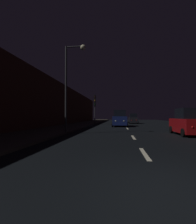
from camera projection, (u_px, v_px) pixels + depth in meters
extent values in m
cube|color=black|center=(125.00, 125.00, 27.81)|extent=(26.98, 84.00, 0.02)
cube|color=#38332B|center=(81.00, 124.00, 28.69)|extent=(4.40, 84.00, 0.15)
cube|color=#472319|center=(58.00, 104.00, 25.61)|extent=(0.80, 63.00, 6.43)
cube|color=beige|center=(145.00, 154.00, 6.48)|extent=(0.16, 2.20, 0.01)
cube|color=beige|center=(133.00, 137.00, 11.47)|extent=(0.16, 2.20, 0.01)
cube|color=beige|center=(127.00, 129.00, 19.48)|extent=(0.16, 2.20, 0.01)
cube|color=beige|center=(126.00, 127.00, 22.70)|extent=(0.16, 2.20, 0.01)
cube|color=beige|center=(124.00, 123.00, 34.02)|extent=(0.16, 2.20, 0.01)
cylinder|color=#38383A|center=(95.00, 115.00, 29.12)|extent=(0.12, 0.12, 3.09)
cube|color=black|center=(95.00, 101.00, 29.18)|extent=(0.34, 0.37, 1.90)
sphere|color=black|center=(95.00, 97.00, 29.02)|extent=(0.22, 0.22, 0.22)
sphere|color=orange|center=(95.00, 101.00, 29.00)|extent=(0.22, 0.22, 0.22)
sphere|color=black|center=(95.00, 104.00, 28.99)|extent=(0.22, 0.22, 0.22)
cylinder|color=#2D2D30|center=(66.00, 90.00, 13.91)|extent=(0.16, 0.16, 7.08)
cylinder|color=#2D2D30|center=(75.00, 47.00, 13.91)|extent=(1.40, 0.10, 0.10)
sphere|color=beige|center=(83.00, 47.00, 13.83)|extent=(0.44, 0.44, 0.44)
cube|color=#141E51|center=(120.00, 121.00, 23.98)|extent=(1.89, 4.40, 1.15)
cube|color=black|center=(120.00, 113.00, 24.16)|extent=(1.60, 2.20, 0.88)
cylinder|color=black|center=(127.00, 124.00, 22.33)|extent=(0.23, 0.67, 0.67)
cylinder|color=black|center=(113.00, 124.00, 22.55)|extent=(0.23, 0.67, 0.67)
cylinder|color=black|center=(126.00, 123.00, 25.39)|extent=(0.23, 0.67, 0.67)
cylinder|color=black|center=(113.00, 123.00, 25.61)|extent=(0.23, 0.67, 0.67)
sphere|color=white|center=(124.00, 121.00, 21.78)|extent=(0.19, 0.19, 0.19)
sphere|color=white|center=(116.00, 121.00, 21.91)|extent=(0.19, 0.19, 0.19)
sphere|color=red|center=(123.00, 120.00, 26.06)|extent=(0.19, 0.19, 0.19)
sphere|color=red|center=(116.00, 120.00, 26.19)|extent=(0.19, 0.19, 0.19)
cube|color=maroon|center=(188.00, 126.00, 12.89)|extent=(1.66, 3.88, 1.02)
cube|color=black|center=(189.00, 114.00, 12.77)|extent=(1.41, 1.94, 0.78)
cylinder|color=black|center=(171.00, 130.00, 14.32)|extent=(0.20, 0.59, 0.59)
cylinder|color=black|center=(192.00, 130.00, 14.13)|extent=(0.20, 0.59, 0.59)
cylinder|color=black|center=(183.00, 133.00, 11.62)|extent=(0.20, 0.59, 0.59)
sphere|color=slate|center=(174.00, 124.00, 14.83)|extent=(0.17, 0.17, 0.17)
sphere|color=slate|center=(185.00, 124.00, 14.72)|extent=(0.17, 0.17, 0.17)
sphere|color=red|center=(192.00, 127.00, 11.05)|extent=(0.17, 0.17, 0.17)
cube|color=black|center=(133.00, 120.00, 33.67)|extent=(1.60, 3.73, 0.98)
cube|color=black|center=(133.00, 115.00, 33.56)|extent=(1.36, 1.86, 0.75)
cylinder|color=black|center=(129.00, 122.00, 35.05)|extent=(0.20, 0.57, 0.57)
cylinder|color=black|center=(136.00, 122.00, 34.86)|extent=(0.20, 0.57, 0.57)
cylinder|color=black|center=(129.00, 122.00, 32.46)|extent=(0.20, 0.57, 0.57)
cylinder|color=black|center=(138.00, 122.00, 32.27)|extent=(0.20, 0.57, 0.57)
sphere|color=slate|center=(130.00, 120.00, 35.54)|extent=(0.16, 0.16, 0.16)
sphere|color=slate|center=(135.00, 120.00, 35.43)|extent=(0.16, 0.16, 0.16)
sphere|color=red|center=(131.00, 120.00, 31.91)|extent=(0.16, 0.16, 0.16)
sphere|color=red|center=(136.00, 120.00, 31.80)|extent=(0.16, 0.16, 0.16)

